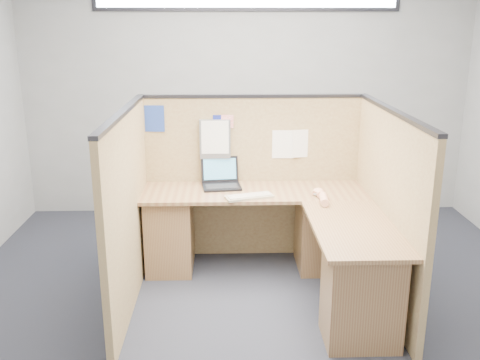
{
  "coord_description": "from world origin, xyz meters",
  "views": [
    {
      "loc": [
        -0.26,
        -3.78,
        2.15
      ],
      "look_at": [
        -0.13,
        0.5,
        0.88
      ],
      "focal_mm": 40.0,
      "sensor_mm": 36.0,
      "label": 1
    }
  ],
  "objects_px": {
    "l_desk": "(279,244)",
    "laptop": "(222,179)",
    "keyboard": "(249,197)",
    "mouse": "(318,193)"
  },
  "relations": [
    {
      "from": "keyboard",
      "to": "mouse",
      "type": "bearing_deg",
      "value": -13.07
    },
    {
      "from": "l_desk",
      "to": "keyboard",
      "type": "bearing_deg",
      "value": 141.22
    },
    {
      "from": "keyboard",
      "to": "mouse",
      "type": "height_order",
      "value": "mouse"
    },
    {
      "from": "l_desk",
      "to": "laptop",
      "type": "height_order",
      "value": "laptop"
    },
    {
      "from": "l_desk",
      "to": "keyboard",
      "type": "distance_m",
      "value": 0.46
    },
    {
      "from": "laptop",
      "to": "l_desk",
      "type": "bearing_deg",
      "value": -56.2
    },
    {
      "from": "l_desk",
      "to": "laptop",
      "type": "distance_m",
      "value": 0.83
    },
    {
      "from": "laptop",
      "to": "keyboard",
      "type": "relative_size",
      "value": 0.85
    },
    {
      "from": "keyboard",
      "to": "mouse",
      "type": "relative_size",
      "value": 4.31
    },
    {
      "from": "laptop",
      "to": "keyboard",
      "type": "distance_m",
      "value": 0.43
    }
  ]
}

